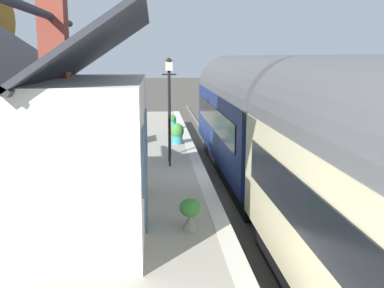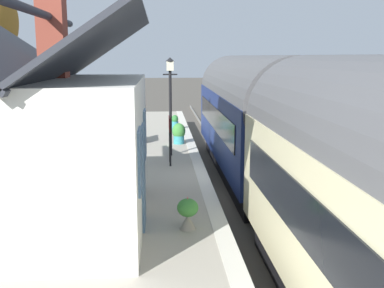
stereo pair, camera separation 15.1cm
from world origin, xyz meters
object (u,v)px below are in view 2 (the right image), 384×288
Objects in this scene: train at (298,144)px; lamp_post_platform at (170,87)px; station_sign_board at (170,128)px; planter_edge_near at (105,132)px; planter_bench_left at (175,122)px; planter_under_sign at (188,213)px; planter_bench_right at (179,133)px; station_building at (50,147)px; bench_by_lamp at (133,131)px.

lamp_post_platform is at bearing 28.85° from train.
lamp_post_platform reaches higher than station_sign_board.
planter_edge_near is 4.43m from lamp_post_platform.
lamp_post_platform reaches higher than planter_bench_left.
planter_under_sign is at bearing 122.72° from train.
planter_bench_left is at bearing -3.38° from lamp_post_platform.
lamp_post_platform is (-2.18, 0.38, 1.99)m from planter_bench_right.
station_building is 8.31× the size of planter_under_sign.
planter_bench_left is (2.79, -2.97, -0.03)m from planter_edge_near.
train reaches higher than station_sign_board.
station_building is 6.88× the size of planter_bench_right.
bench_by_lamp is at bearing -109.02° from planter_edge_near.
lamp_post_platform is at bearing -22.10° from station_building.
train is 15.59× the size of bench_by_lamp.
train is 3.85× the size of station_building.
planter_bench_left is at bearing 0.62° from planter_bench_right.
planter_edge_near is at bearing -0.05° from station_building.
train is at bearing -166.79° from planter_bench_left.
station_building reaches higher than station_sign_board.
bench_by_lamp is 1.88m from planter_bench_right.
bench_by_lamp reaches higher than planter_edge_near.
station_building is 9.19m from bench_by_lamp.
bench_by_lamp reaches higher than planter_bench_right.
planter_edge_near is at bearing 33.93° from train.
station_building is 12.65m from planter_bench_left.
planter_bench_right is 3.56m from planter_bench_left.
station_building is 7.77× the size of planter_edge_near.
station_sign_board is (-1.32, 0.05, -1.22)m from lamp_post_platform.
station_sign_board is at bearing -159.93° from bench_by_lamp.
station_building is at bearing 160.83° from planter_bench_right.
bench_by_lamp is 1.92× the size of planter_edge_near.
station_building is 3.15m from planter_under_sign.
planter_bench_left is at bearing -13.68° from station_building.
bench_by_lamp is 1.23m from planter_edge_near.
train is 7.98m from planter_bench_right.
station_sign_board is at bearing 36.75° from train.
station_sign_board is at bearing 173.00° from planter_bench_right.
train is at bearing -57.28° from planter_under_sign.
station_building reaches higher than train.
planter_bench_right is at bearing -1.28° from planter_under_sign.
lamp_post_platform is at bearing 176.62° from planter_bench_left.
station_building is 9.52m from planter_edge_near.
planter_edge_near reaches higher than planter_under_sign.
planter_bench_right reaches higher than planter_under_sign.
planter_bench_right is 0.24× the size of lamp_post_platform.
station_building is 1.67× the size of lamp_post_platform.
planter_edge_near is at bearing 133.22° from planter_bench_left.
planter_bench_right is at bearing -104.36° from planter_edge_near.
planter_under_sign is 7.40m from lamp_post_platform.
lamp_post_platform reaches higher than bench_by_lamp.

